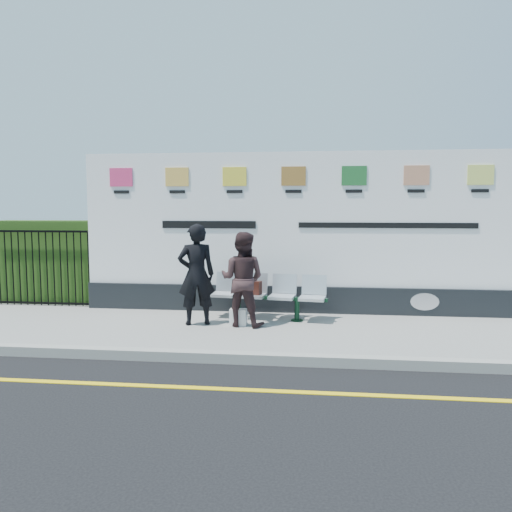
{
  "coord_description": "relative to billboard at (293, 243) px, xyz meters",
  "views": [
    {
      "loc": [
        0.87,
        -5.52,
        2.12
      ],
      "look_at": [
        -0.12,
        3.09,
        1.25
      ],
      "focal_mm": 35.0,
      "sensor_mm": 36.0,
      "label": 1
    }
  ],
  "objects": [
    {
      "name": "handbag_brown",
      "position": [
        -0.69,
        -0.67,
        -0.74
      ],
      "size": [
        0.33,
        0.22,
        0.24
      ],
      "primitive_type": "cube",
      "rotation": [
        0.0,
        0.0,
        -0.32
      ],
      "color": "black",
      "rests_on": "bench"
    },
    {
      "name": "yellow_line",
      "position": [
        -0.5,
        -3.85,
        -1.42
      ],
      "size": [
        14.0,
        0.1,
        0.01
      ],
      "primitive_type": "cube",
      "color": "yellow",
      "rests_on": "ground"
    },
    {
      "name": "woman_right",
      "position": [
        -0.79,
        -1.22,
        -0.51
      ],
      "size": [
        0.87,
        0.74,
        1.58
      ],
      "primitive_type": "imported",
      "rotation": [
        0.0,
        0.0,
        2.94
      ],
      "color": "#322021",
      "rests_on": "pavement"
    },
    {
      "name": "railing",
      "position": [
        -5.08,
        -0.0,
        -0.53
      ],
      "size": [
        2.05,
        0.06,
        1.54
      ],
      "primitive_type": null,
      "color": "black",
      "rests_on": "pavement"
    },
    {
      "name": "hedge",
      "position": [
        -5.08,
        0.45,
        -0.45
      ],
      "size": [
        2.35,
        0.7,
        1.7
      ],
      "primitive_type": "cube",
      "color": "#264414",
      "rests_on": "pavement"
    },
    {
      "name": "bench",
      "position": [
        -0.42,
        -0.71,
        -1.08
      ],
      "size": [
        2.09,
        0.79,
        0.44
      ],
      "primitive_type": null,
      "rotation": [
        0.0,
        0.0,
        -0.13
      ],
      "color": "silver",
      "rests_on": "pavement"
    },
    {
      "name": "billboard",
      "position": [
        0.0,
        0.0,
        0.0
      ],
      "size": [
        8.0,
        0.3,
        3.0
      ],
      "color": "black",
      "rests_on": "pavement"
    },
    {
      "name": "carrier_bag_white",
      "position": [
        -0.86,
        -1.24,
        -1.16
      ],
      "size": [
        0.28,
        0.17,
        0.28
      ],
      "primitive_type": "cube",
      "color": "silver",
      "rests_on": "pavement"
    },
    {
      "name": "woman_left",
      "position": [
        -1.57,
        -1.23,
        -0.45
      ],
      "size": [
        0.72,
        0.59,
        1.71
      ],
      "primitive_type": "imported",
      "rotation": [
        0.0,
        0.0,
        3.47
      ],
      "color": "black",
      "rests_on": "pavement"
    },
    {
      "name": "ground",
      "position": [
        -0.5,
        -3.85,
        -1.42
      ],
      "size": [
        80.0,
        80.0,
        0.0
      ],
      "primitive_type": "plane",
      "color": "black"
    },
    {
      "name": "pavement",
      "position": [
        -0.5,
        -1.35,
        -1.36
      ],
      "size": [
        14.0,
        3.0,
        0.12
      ],
      "primitive_type": "cube",
      "color": "gray",
      "rests_on": "ground"
    },
    {
      "name": "kerb",
      "position": [
        -0.5,
        -2.85,
        -1.35
      ],
      "size": [
        14.0,
        0.18,
        0.14
      ],
      "primitive_type": "cube",
      "color": "gray",
      "rests_on": "ground"
    }
  ]
}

